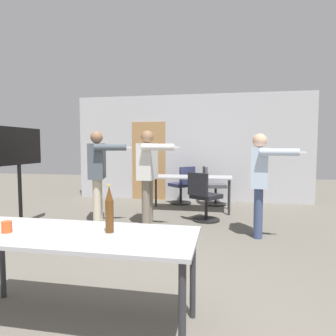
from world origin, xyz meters
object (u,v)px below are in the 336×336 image
(tv_screen, at_px, (19,165))
(person_left_plaid, at_px, (148,169))
(office_chair_side_rolled, at_px, (204,198))
(beer_bottle, at_px, (109,210))
(person_right_polo, at_px, (98,168))
(office_chair_far_right, at_px, (183,186))
(person_far_watching, at_px, (260,175))
(drink_cup, at_px, (7,227))
(office_chair_near_pushed, at_px, (213,187))

(tv_screen, bearing_deg, person_left_plaid, -69.47)
(person_left_plaid, distance_m, office_chair_side_rolled, 1.20)
(tv_screen, distance_m, office_chair_side_rolled, 3.29)
(tv_screen, height_order, office_chair_side_rolled, tv_screen)
(beer_bottle, bearing_deg, tv_screen, 137.72)
(person_right_polo, height_order, office_chair_far_right, person_right_polo)
(tv_screen, xyz_separation_m, person_right_polo, (1.07, 0.76, -0.10))
(person_far_watching, height_order, office_chair_far_right, person_far_watching)
(office_chair_far_right, relative_size, beer_bottle, 2.49)
(tv_screen, distance_m, drink_cup, 3.00)
(person_far_watching, bearing_deg, office_chair_near_pushed, -155.81)
(tv_screen, distance_m, beer_bottle, 3.39)
(person_left_plaid, bearing_deg, person_far_watching, 81.10)
(tv_screen, relative_size, beer_bottle, 4.66)
(person_left_plaid, bearing_deg, person_right_polo, -87.04)
(office_chair_near_pushed, bearing_deg, person_far_watching, 6.76)
(person_left_plaid, xyz_separation_m, office_chair_far_right, (0.35, 2.00, -0.58))
(person_far_watching, xyz_separation_m, office_chair_near_pushed, (-0.82, 2.43, -0.53))
(person_right_polo, bearing_deg, person_far_watching, 66.99)
(person_left_plaid, relative_size, office_chair_far_right, 1.84)
(person_right_polo, xyz_separation_m, drink_cup, (0.66, -3.19, -0.21))
(tv_screen, relative_size, person_far_watching, 1.07)
(tv_screen, distance_m, person_right_polo, 1.31)
(person_right_polo, relative_size, beer_bottle, 4.56)
(office_chair_near_pushed, relative_size, drink_cup, 10.48)
(drink_cup, bearing_deg, office_chair_near_pushed, 75.28)
(office_chair_side_rolled, relative_size, beer_bottle, 2.50)
(person_right_polo, height_order, office_chair_side_rolled, person_right_polo)
(office_chair_far_right, distance_m, office_chair_near_pushed, 0.72)
(office_chair_side_rolled, relative_size, office_chair_near_pushed, 1.00)
(office_chair_far_right, bearing_deg, tv_screen, -176.37)
(office_chair_far_right, distance_m, drink_cup, 5.24)
(office_chair_far_right, xyz_separation_m, office_chair_near_pushed, (0.72, 0.04, 0.00))
(tv_screen, bearing_deg, person_far_watching, -84.63)
(office_chair_side_rolled, bearing_deg, drink_cup, -75.58)
(office_chair_side_rolled, bearing_deg, office_chair_near_pushed, 120.49)
(tv_screen, bearing_deg, office_chair_side_rolled, -68.77)
(office_chair_side_rolled, bearing_deg, person_far_watching, -7.07)
(person_left_plaid, bearing_deg, office_chair_far_right, 172.90)
(beer_bottle, xyz_separation_m, drink_cup, (-0.78, -0.15, -0.13))
(person_left_plaid, height_order, office_chair_side_rolled, person_left_plaid)
(person_left_plaid, relative_size, drink_cup, 19.21)
(beer_bottle, bearing_deg, person_far_watching, 61.98)
(person_left_plaid, bearing_deg, drink_cup, -2.62)
(person_far_watching, xyz_separation_m, office_chair_side_rolled, (-0.92, 0.80, -0.53))
(office_chair_side_rolled, distance_m, beer_bottle, 3.52)
(tv_screen, bearing_deg, office_chair_far_right, -40.74)
(person_left_plaid, xyz_separation_m, office_chair_near_pushed, (1.07, 2.04, -0.58))
(person_left_plaid, height_order, drink_cup, person_left_plaid)
(person_left_plaid, relative_size, beer_bottle, 4.57)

